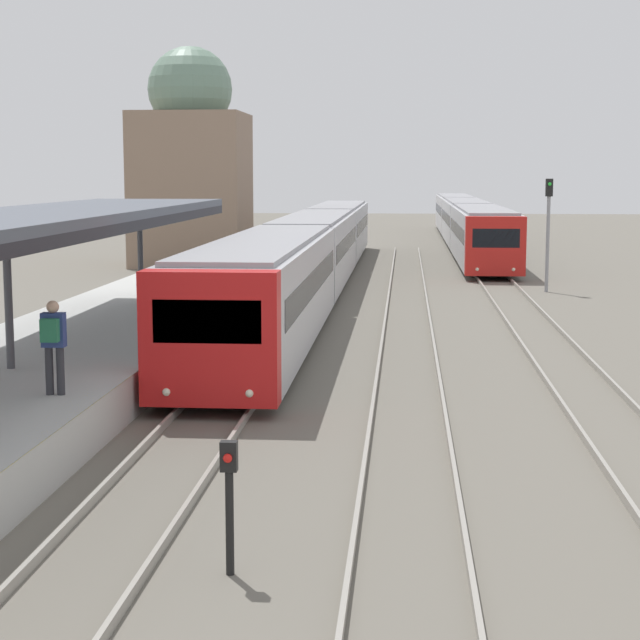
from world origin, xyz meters
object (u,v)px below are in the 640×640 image
Objects in this scene: person_on_platform at (53,339)px; signal_post_near at (229,492)px; train_near at (314,248)px; signal_mast_far at (548,220)px; train_far at (466,220)px.

person_on_platform reaches higher than signal_post_near.
signal_post_near is at bearing -55.24° from person_on_platform.
train_near is 9.53m from signal_mast_far.
signal_post_near is (-5.98, -58.72, -0.64)m from train_far.
train_near is (2.34, 26.10, -0.21)m from person_on_platform.
train_near is 27.86m from train_far.
signal_post_near is at bearing -103.88° from signal_mast_far.
train_far is (10.03, 52.88, -0.22)m from person_on_platform.
train_far reaches higher than signal_post_near.
train_near is at bearing 175.57° from signal_mast_far.
person_on_platform is at bearing -95.13° from train_near.
train_far is at bearing 84.19° from signal_post_near.
signal_mast_far is (11.76, 25.37, 1.00)m from person_on_platform.
signal_post_near is 32.20m from signal_mast_far.
train_far is 10.53× the size of signal_mast_far.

